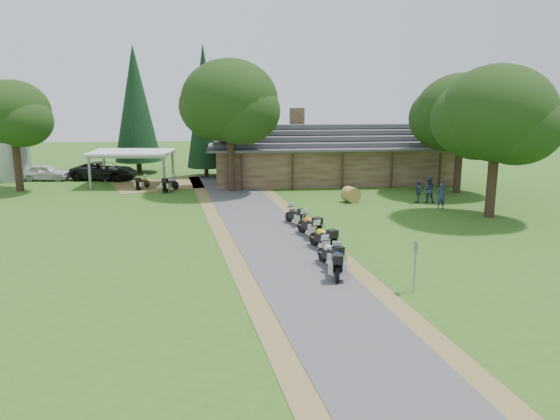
{
  "coord_description": "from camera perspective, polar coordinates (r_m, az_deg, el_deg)",
  "views": [
    {
      "loc": [
        -2.88,
        -22.87,
        8.05
      ],
      "look_at": [
        -0.29,
        5.33,
        1.6
      ],
      "focal_mm": 35.0,
      "sensor_mm": 36.0,
      "label": 1
    }
  ],
  "objects": [
    {
      "name": "cedar_far",
      "position": [
        53.13,
        -14.82,
        10.1
      ],
      "size": [
        4.29,
        4.29,
        11.81
      ],
      "primitive_type": "cone",
      "color": "black",
      "rests_on": "ground"
    },
    {
      "name": "person_b",
      "position": [
        39.79,
        15.28,
        2.26
      ],
      "size": [
        0.69,
        0.57,
        2.12
      ],
      "primitive_type": "imported",
      "rotation": [
        0.0,
        0.0,
        2.89
      ],
      "color": "navy",
      "rests_on": "ground"
    },
    {
      "name": "oak_silo",
      "position": [
        46.96,
        -26.07,
        7.75
      ],
      "size": [
        5.7,
        5.7,
        9.89
      ],
      "primitive_type": null,
      "color": "black",
      "rests_on": "ground"
    },
    {
      "name": "person_a",
      "position": [
        38.0,
        16.49,
        1.64
      ],
      "size": [
        0.59,
        0.42,
        2.05
      ],
      "primitive_type": "imported",
      "rotation": [
        0.0,
        0.0,
        3.15
      ],
      "color": "navy",
      "rests_on": "ground"
    },
    {
      "name": "silo",
      "position": [
        52.83,
        -26.4,
        6.21
      ],
      "size": [
        3.4,
        3.4,
        6.34
      ],
      "primitive_type": "cylinder",
      "rotation": [
        0.0,
        0.0,
        -0.09
      ],
      "color": "gray",
      "rests_on": "ground"
    },
    {
      "name": "motorcycle_row_e",
      "position": [
        32.34,
        1.59,
        -0.47
      ],
      "size": [
        1.31,
        1.86,
        1.22
      ],
      "primitive_type": null,
      "rotation": [
        0.0,
        0.0,
        2.02
      ],
      "color": "black",
      "rests_on": "ground"
    },
    {
      "name": "person_c",
      "position": [
        39.47,
        14.25,
        2.04
      ],
      "size": [
        0.53,
        0.62,
        1.86
      ],
      "primitive_type": "imported",
      "rotation": [
        0.0,
        0.0,
        4.38
      ],
      "color": "navy",
      "rests_on": "ground"
    },
    {
      "name": "lodge",
      "position": [
        48.03,
        5.48,
        6.08
      ],
      "size": [
        21.4,
        9.4,
        4.9
      ],
      "primitive_type": null,
      "color": "brown",
      "rests_on": "ground"
    },
    {
      "name": "carport",
      "position": [
        46.79,
        -15.13,
        4.24
      ],
      "size": [
        6.9,
        4.92,
        2.84
      ],
      "primitive_type": null,
      "rotation": [
        0.0,
        0.0,
        -0.09
      ],
      "color": "silver",
      "rests_on": "ground"
    },
    {
      "name": "ground",
      "position": [
        24.41,
        1.84,
        -6.43
      ],
      "size": [
        120.0,
        120.0,
        0.0
      ],
      "primitive_type": "plane",
      "color": "#325A19",
      "rests_on": "ground"
    },
    {
      "name": "sign_post",
      "position": [
        22.41,
        13.91,
        -5.76
      ],
      "size": [
        0.38,
        0.06,
        2.1
      ],
      "primitive_type": null,
      "color": "gray",
      "rests_on": "ground"
    },
    {
      "name": "motorcycle_row_c",
      "position": [
        27.36,
        4.53,
        -2.8
      ],
      "size": [
        1.44,
        2.14,
        1.4
      ],
      "primitive_type": null,
      "rotation": [
        0.0,
        0.0,
        1.99
      ],
      "color": "yellow",
      "rests_on": "ground"
    },
    {
      "name": "car_white_sedan",
      "position": [
        51.82,
        -23.31,
        3.83
      ],
      "size": [
        2.71,
        5.47,
        1.76
      ],
      "primitive_type": "imported",
      "rotation": [
        0.0,
        0.0,
        1.48
      ],
      "color": "silver",
      "rests_on": "ground"
    },
    {
      "name": "motorcycle_carport_b",
      "position": [
        43.48,
        -11.37,
        2.76
      ],
      "size": [
        1.39,
        1.94,
        1.27
      ],
      "primitive_type": null,
      "rotation": [
        0.0,
        0.0,
        1.1
      ],
      "color": "gray",
      "rests_on": "ground"
    },
    {
      "name": "hay_bale",
      "position": [
        38.94,
        7.41,
        1.61
      ],
      "size": [
        1.36,
        1.3,
        1.09
      ],
      "primitive_type": "cylinder",
      "rotation": [
        1.57,
        0.0,
        0.34
      ],
      "color": "olive",
      "rests_on": "ground"
    },
    {
      "name": "driveway",
      "position": [
        28.15,
        -0.17,
        -3.79
      ],
      "size": [
        51.95,
        51.95,
        0.0
      ],
      "primitive_type": "plane",
      "rotation": [
        0.0,
        0.0,
        0.14
      ],
      "color": "#4B4A4D",
      "rests_on": "ground"
    },
    {
      "name": "oak_driveway",
      "position": [
        35.97,
        21.64,
        7.4
      ],
      "size": [
        6.91,
        6.91,
        10.41
      ],
      "primitive_type": null,
      "color": "black",
      "rests_on": "ground"
    },
    {
      "name": "oak_lodge_left",
      "position": [
        42.23,
        -5.25,
        9.5
      ],
      "size": [
        7.36,
        7.36,
        11.27
      ],
      "primitive_type": null,
      "color": "black",
      "rests_on": "ground"
    },
    {
      "name": "car_dark_suv",
      "position": [
        50.38,
        -17.91,
        4.37
      ],
      "size": [
        3.87,
        6.57,
        2.36
      ],
      "primitive_type": "imported",
      "rotation": [
        0.0,
        0.0,
        1.36
      ],
      "color": "black",
      "rests_on": "ground"
    },
    {
      "name": "oak_lodge_right",
      "position": [
        43.72,
        18.38,
        8.05
      ],
      "size": [
        7.0,
        7.0,
        9.79
      ],
      "primitive_type": null,
      "color": "black",
      "rests_on": "ground"
    },
    {
      "name": "motorcycle_row_b",
      "position": [
        24.86,
        5.27,
        -4.48
      ],
      "size": [
        1.17,
        2.07,
        1.35
      ],
      "primitive_type": null,
      "rotation": [
        0.0,
        0.0,
        1.86
      ],
      "color": "#B7B9C0",
      "rests_on": "ground"
    },
    {
      "name": "motorcycle_carport_a",
      "position": [
        44.97,
        -14.16,
        2.86
      ],
      "size": [
        1.13,
        1.74,
        1.13
      ],
      "primitive_type": null,
      "rotation": [
        0.0,
        0.0,
        1.18
      ],
      "color": "gold",
      "rests_on": "ground"
    },
    {
      "name": "motorcycle_row_d",
      "position": [
        29.75,
        3.1,
        -1.49
      ],
      "size": [
        1.42,
        2.15,
        1.4
      ],
      "primitive_type": null,
      "rotation": [
        0.0,
        0.0,
        1.97
      ],
      "color": "orange",
      "rests_on": "ground"
    },
    {
      "name": "cedar_near",
      "position": [
        49.7,
        -7.89,
        10.18
      ],
      "size": [
        3.36,
        3.36,
        11.7
      ],
      "primitive_type": "cone",
      "color": "black",
      "rests_on": "ground"
    },
    {
      "name": "motorcycle_row_a",
      "position": [
        23.7,
        5.96,
        -5.32
      ],
      "size": [
        0.96,
        2.11,
        1.39
      ],
      "primitive_type": null,
      "rotation": [
        0.0,
        0.0,
        1.42
      ],
      "color": "navy",
      "rests_on": "ground"
    }
  ]
}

